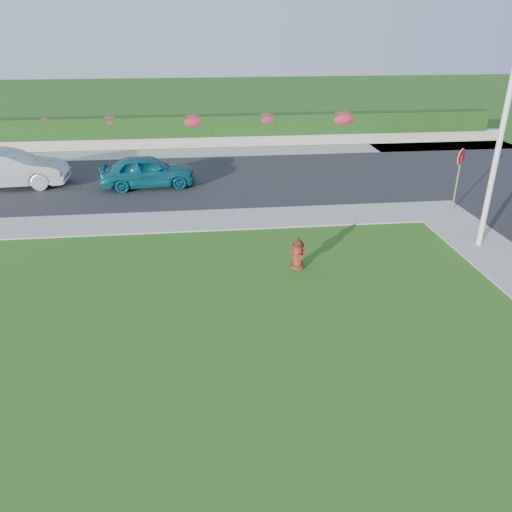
{
  "coord_description": "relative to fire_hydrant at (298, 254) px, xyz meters",
  "views": [
    {
      "loc": [
        -1.57,
        -7.35,
        6.23
      ],
      "look_at": [
        -0.27,
        3.99,
        0.9
      ],
      "focal_mm": 35.0,
      "sensor_mm": 36.0,
      "label": 1
    }
  ],
  "objects": [
    {
      "name": "ground",
      "position": [
        -1.03,
        -5.02,
        -0.43
      ],
      "size": [
        120.0,
        120.0,
        0.0
      ],
      "primitive_type": "plane",
      "color": "black",
      "rests_on": "ground"
    },
    {
      "name": "street_far",
      "position": [
        -6.03,
        8.98,
        -0.41
      ],
      "size": [
        26.0,
        8.0,
        0.04
      ],
      "primitive_type": "cube",
      "color": "black",
      "rests_on": "ground"
    },
    {
      "name": "sidewalk_far",
      "position": [
        -7.03,
        3.98,
        -0.41
      ],
      "size": [
        24.0,
        2.0,
        0.04
      ],
      "primitive_type": "cube",
      "color": "gray",
      "rests_on": "ground"
    },
    {
      "name": "curb_corner",
      "position": [
        5.97,
        3.98,
        -0.41
      ],
      "size": [
        2.0,
        2.0,
        0.04
      ],
      "primitive_type": "cube",
      "color": "gray",
      "rests_on": "ground"
    },
    {
      "name": "sidewalk_beyond",
      "position": [
        -2.03,
        13.98,
        -0.41
      ],
      "size": [
        34.0,
        2.0,
        0.04
      ],
      "primitive_type": "cube",
      "color": "gray",
      "rests_on": "ground"
    },
    {
      "name": "retaining_wall",
      "position": [
        -2.03,
        15.48,
        -0.13
      ],
      "size": [
        34.0,
        0.4,
        0.6
      ],
      "primitive_type": "cube",
      "color": "gray",
      "rests_on": "ground"
    },
    {
      "name": "hedge",
      "position": [
        -2.03,
        15.58,
        0.72
      ],
      "size": [
        32.0,
        0.9,
        1.1
      ],
      "primitive_type": "cube",
      "color": "black",
      "rests_on": "retaining_wall"
    },
    {
      "name": "fire_hydrant",
      "position": [
        0.0,
        0.0,
        0.0
      ],
      "size": [
        0.46,
        0.43,
        0.91
      ],
      "rotation": [
        0.0,
        0.0,
        0.02
      ],
      "color": "#50120C",
      "rests_on": "ground"
    },
    {
      "name": "sedan_teal",
      "position": [
        -4.76,
        8.14,
        0.27
      ],
      "size": [
        3.99,
        1.9,
        1.32
      ],
      "primitive_type": "imported",
      "rotation": [
        0.0,
        0.0,
        1.66
      ],
      "color": "#0D5063",
      "rests_on": "street_far"
    },
    {
      "name": "sedan_silver",
      "position": [
        -10.45,
        8.76,
        0.37
      ],
      "size": [
        4.69,
        1.8,
        1.52
      ],
      "primitive_type": "imported",
      "rotation": [
        0.0,
        0.0,
        1.61
      ],
      "color": "#AAAEB2",
      "rests_on": "street_far"
    },
    {
      "name": "utility_pole",
      "position": [
        5.86,
        0.88,
        2.49
      ],
      "size": [
        0.16,
        0.16,
        5.83
      ],
      "primitive_type": "cylinder",
      "color": "silver",
      "rests_on": "ground"
    },
    {
      "name": "stop_sign",
      "position": [
        6.54,
        4.02,
        1.25
      ],
      "size": [
        0.48,
        0.42,
        2.29
      ],
      "rotation": [
        0.0,
        0.0,
        0.32
      ],
      "color": "slate",
      "rests_on": "ground"
    },
    {
      "name": "flower_clump_b",
      "position": [
        -10.55,
        15.48,
        1.07
      ],
      "size": [
        1.03,
        0.66,
        0.51
      ],
      "primitive_type": "ellipsoid",
      "color": "#BD2044",
      "rests_on": "hedge"
    },
    {
      "name": "flower_clump_c",
      "position": [
        -7.22,
        15.48,
        1.04
      ],
      "size": [
        1.14,
        0.74,
        0.57
      ],
      "primitive_type": "ellipsoid",
      "color": "#BD2044",
      "rests_on": "hedge"
    },
    {
      "name": "flower_clump_d",
      "position": [
        -2.86,
        15.48,
        0.98
      ],
      "size": [
        1.44,
        0.93,
        0.72
      ],
      "primitive_type": "ellipsoid",
      "color": "#BD2044",
      "rests_on": "hedge"
    },
    {
      "name": "flower_clump_e",
      "position": [
        1.19,
        15.48,
        1.01
      ],
      "size": [
        1.3,
        0.84,
        0.65
      ],
      "primitive_type": "ellipsoid",
      "color": "#BD2044",
      "rests_on": "hedge"
    },
    {
      "name": "flower_clump_f",
      "position": [
        5.48,
        15.48,
        0.96
      ],
      "size": [
        1.57,
        1.01,
        0.78
      ],
      "primitive_type": "ellipsoid",
      "color": "#BD2044",
      "rests_on": "hedge"
    }
  ]
}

